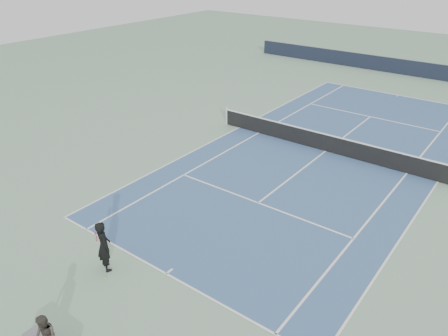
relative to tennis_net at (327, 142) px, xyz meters
The scene contains 6 objects.
ground 0.50m from the tennis_net, ahead, with size 80.00×80.00×0.00m, color gray.
court_surface 0.50m from the tennis_net, ahead, with size 10.97×23.77×0.01m, color #385885.
tennis_net is the anchor object (origin of this frame).
windscreen_far 17.89m from the tennis_net, 90.00° to the left, with size 30.00×0.25×1.20m, color black.
tennis_player 12.97m from the tennis_net, 97.83° to the right, with size 0.86×0.71×1.81m.
tennis_ball 13.31m from the tennis_net, 95.98° to the right, with size 0.07×0.07×0.07m, color #BCD92C.
Camera 1 is at (8.14, -19.57, 9.49)m, focal length 35.00 mm.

